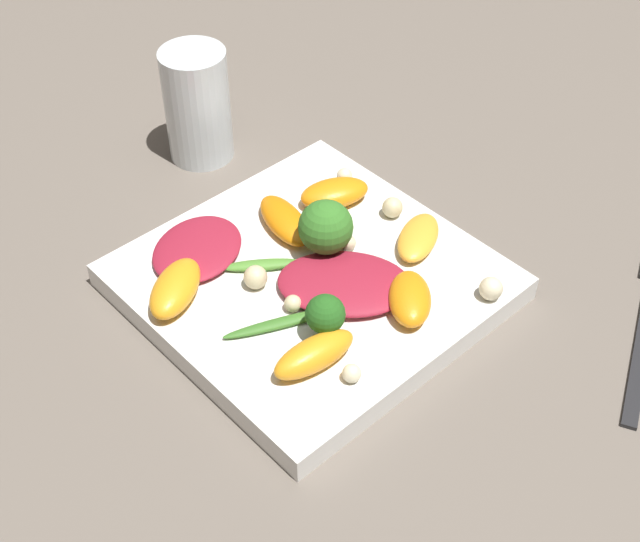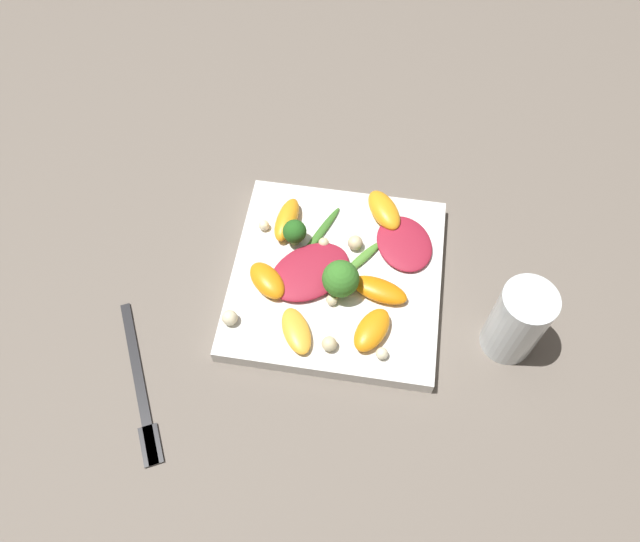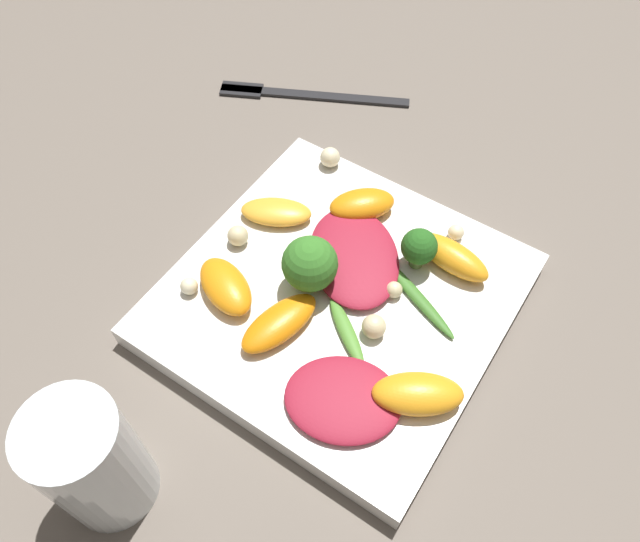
# 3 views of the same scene
# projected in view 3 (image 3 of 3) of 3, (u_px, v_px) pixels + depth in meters

# --- Properties ---
(ground_plane) EXTENTS (2.40, 2.40, 0.00)m
(ground_plane) POSITION_uv_depth(u_px,v_px,m) (338.00, 305.00, 0.51)
(ground_plane) COLOR #6B6056
(plate) EXTENTS (0.25, 0.25, 0.02)m
(plate) POSITION_uv_depth(u_px,v_px,m) (339.00, 298.00, 0.50)
(plate) COLOR white
(plate) RESTS_ON ground_plane
(drinking_glass) EXTENTS (0.06, 0.06, 0.11)m
(drinking_glass) POSITION_uv_depth(u_px,v_px,m) (92.00, 462.00, 0.38)
(drinking_glass) COLOR white
(drinking_glass) RESTS_ON ground_plane
(fork) EXTENTS (0.19, 0.10, 0.01)m
(fork) POSITION_uv_depth(u_px,v_px,m) (293.00, 93.00, 0.65)
(fork) COLOR #262628
(fork) RESTS_ON ground_plane
(radicchio_leaf_0) EXTENTS (0.10, 0.09, 0.01)m
(radicchio_leaf_0) POSITION_uv_depth(u_px,v_px,m) (343.00, 399.00, 0.43)
(radicchio_leaf_0) COLOR maroon
(radicchio_leaf_0) RESTS_ON plate
(radicchio_leaf_1) EXTENTS (0.12, 0.12, 0.01)m
(radicchio_leaf_1) POSITION_uv_depth(u_px,v_px,m) (354.00, 256.00, 0.50)
(radicchio_leaf_1) COLOR maroon
(radicchio_leaf_1) RESTS_ON plate
(orange_segment_0) EXTENTS (0.07, 0.05, 0.02)m
(orange_segment_0) POSITION_uv_depth(u_px,v_px,m) (226.00, 286.00, 0.48)
(orange_segment_0) COLOR orange
(orange_segment_0) RESTS_ON plate
(orange_segment_1) EXTENTS (0.07, 0.03, 0.02)m
(orange_segment_1) POSITION_uv_depth(u_px,v_px,m) (452.00, 257.00, 0.50)
(orange_segment_1) COLOR orange
(orange_segment_1) RESTS_ON plate
(orange_segment_2) EXTENTS (0.07, 0.05, 0.01)m
(orange_segment_2) POSITION_uv_depth(u_px,v_px,m) (276.00, 212.00, 0.53)
(orange_segment_2) COLOR #FCAD33
(orange_segment_2) RESTS_ON plate
(orange_segment_3) EXTENTS (0.05, 0.07, 0.02)m
(orange_segment_3) POSITION_uv_depth(u_px,v_px,m) (279.00, 323.00, 0.47)
(orange_segment_3) COLOR orange
(orange_segment_3) RESTS_ON plate
(orange_segment_4) EXTENTS (0.07, 0.06, 0.02)m
(orange_segment_4) POSITION_uv_depth(u_px,v_px,m) (418.00, 394.00, 0.43)
(orange_segment_4) COLOR orange
(orange_segment_4) RESTS_ON plate
(orange_segment_5) EXTENTS (0.06, 0.06, 0.02)m
(orange_segment_5) POSITION_uv_depth(u_px,v_px,m) (362.00, 205.00, 0.53)
(orange_segment_5) COLOR orange
(orange_segment_5) RESTS_ON plate
(broccoli_floret_0) EXTENTS (0.03, 0.03, 0.04)m
(broccoli_floret_0) POSITION_uv_depth(u_px,v_px,m) (419.00, 247.00, 0.49)
(broccoli_floret_0) COLOR #7A9E51
(broccoli_floret_0) RESTS_ON plate
(broccoli_floret_1) EXTENTS (0.04, 0.04, 0.05)m
(broccoli_floret_1) POSITION_uv_depth(u_px,v_px,m) (310.00, 264.00, 0.47)
(broccoli_floret_1) COLOR #84AD5B
(broccoli_floret_1) RESTS_ON plate
(arugula_sprig_0) EXTENTS (0.06, 0.05, 0.01)m
(arugula_sprig_0) POSITION_uv_depth(u_px,v_px,m) (347.00, 331.00, 0.47)
(arugula_sprig_0) COLOR #518E33
(arugula_sprig_0) RESTS_ON plate
(arugula_sprig_1) EXTENTS (0.09, 0.05, 0.01)m
(arugula_sprig_1) POSITION_uv_depth(u_px,v_px,m) (416.00, 295.00, 0.49)
(arugula_sprig_1) COLOR #3D7528
(arugula_sprig_1) RESTS_ON plate
(macadamia_nut_0) EXTENTS (0.02, 0.02, 0.02)m
(macadamia_nut_0) POSITION_uv_depth(u_px,v_px,m) (238.00, 236.00, 0.51)
(macadamia_nut_0) COLOR beige
(macadamia_nut_0) RESTS_ON plate
(macadamia_nut_1) EXTENTS (0.01, 0.01, 0.01)m
(macadamia_nut_1) POSITION_uv_depth(u_px,v_px,m) (189.00, 286.00, 0.49)
(macadamia_nut_1) COLOR beige
(macadamia_nut_1) RESTS_ON plate
(macadamia_nut_2) EXTENTS (0.01, 0.01, 0.01)m
(macadamia_nut_2) POSITION_uv_depth(u_px,v_px,m) (394.00, 290.00, 0.48)
(macadamia_nut_2) COLOR beige
(macadamia_nut_2) RESTS_ON plate
(macadamia_nut_3) EXTENTS (0.02, 0.02, 0.02)m
(macadamia_nut_3) POSITION_uv_depth(u_px,v_px,m) (330.00, 157.00, 0.56)
(macadamia_nut_3) COLOR beige
(macadamia_nut_3) RESTS_ON plate
(macadamia_nut_4) EXTENTS (0.01, 0.01, 0.01)m
(macadamia_nut_4) POSITION_uv_depth(u_px,v_px,m) (456.00, 232.00, 0.52)
(macadamia_nut_4) COLOR beige
(macadamia_nut_4) RESTS_ON plate
(macadamia_nut_5) EXTENTS (0.01, 0.01, 0.01)m
(macadamia_nut_5) POSITION_uv_depth(u_px,v_px,m) (301.00, 260.00, 0.50)
(macadamia_nut_5) COLOR beige
(macadamia_nut_5) RESTS_ON plate
(macadamia_nut_6) EXTENTS (0.02, 0.02, 0.02)m
(macadamia_nut_6) POSITION_uv_depth(u_px,v_px,m) (374.00, 326.00, 0.46)
(macadamia_nut_6) COLOR beige
(macadamia_nut_6) RESTS_ON plate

